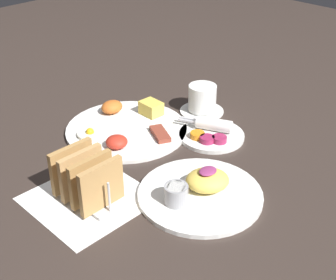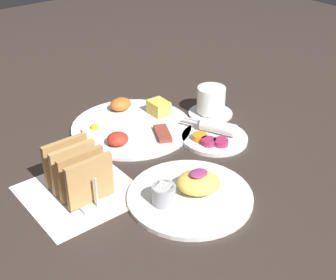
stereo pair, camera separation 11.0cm
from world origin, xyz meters
name	(u,v)px [view 1 (the left image)]	position (x,y,z in m)	size (l,w,h in m)	color
ground_plane	(163,167)	(0.00, 0.00, 0.00)	(3.00, 3.00, 0.00)	#332823
napkin_flat	(89,198)	(-0.19, 0.03, 0.00)	(0.22, 0.22, 0.00)	white
plate_breakfast	(126,127)	(0.05, 0.19, 0.01)	(0.31, 0.31, 0.05)	white
plate_condiments	(211,133)	(0.18, 0.01, 0.01)	(0.16, 0.18, 0.04)	white
plate_foreground	(200,190)	(-0.02, -0.13, 0.01)	(0.26, 0.26, 0.06)	white
toast_rack	(87,178)	(-0.19, 0.03, 0.05)	(0.10, 0.15, 0.10)	#B7B7BC
coffee_cup	(202,100)	(0.27, 0.12, 0.04)	(0.12, 0.12, 0.08)	white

